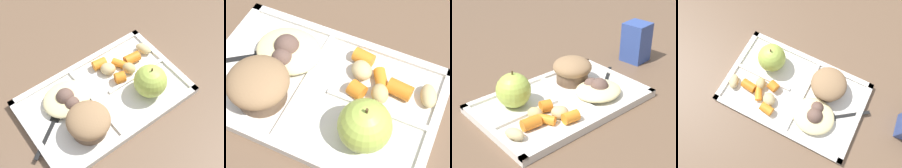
{
  "view_description": "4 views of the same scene",
  "coord_description": "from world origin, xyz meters",
  "views": [
    {
      "loc": [
        0.22,
        0.33,
        0.62
      ],
      "look_at": [
        -0.02,
        -0.0,
        0.03
      ],
      "focal_mm": 53.4,
      "sensor_mm": 36.0,
      "label": 1
    },
    {
      "loc": [
        -0.14,
        0.24,
        0.45
      ],
      "look_at": [
        -0.02,
        -0.02,
        0.02
      ],
      "focal_mm": 56.49,
      "sensor_mm": 36.0,
      "label": 2
    },
    {
      "loc": [
        -0.41,
        -0.49,
        0.4
      ],
      "look_at": [
        0.01,
        0.01,
        0.04
      ],
      "focal_mm": 56.57,
      "sensor_mm": 36.0,
      "label": 3
    },
    {
      "loc": [
        0.08,
        -0.18,
        0.6
      ],
      "look_at": [
        -0.02,
        0.01,
        0.04
      ],
      "focal_mm": 38.58,
      "sensor_mm": 36.0,
      "label": 4
    }
  ],
  "objects": [
    {
      "name": "carrot_slice_edge",
      "position": [
        -0.11,
        -0.04,
        0.02
      ],
      "size": [
        0.04,
        0.03,
        0.02
      ],
      "primitive_type": "cylinder",
      "rotation": [
        0.0,
        1.57,
        6.18
      ],
      "color": "orange",
      "rests_on": "lunch_tray"
    },
    {
      "name": "potato_chunk_wedge",
      "position": [
        -0.09,
        -0.02,
        0.02
      ],
      "size": [
        0.04,
        0.04,
        0.03
      ],
      "primitive_type": "ellipsoid",
      "rotation": [
        0.0,
        0.0,
        3.61
      ],
      "color": "tan",
      "rests_on": "lunch_tray"
    },
    {
      "name": "ground",
      "position": [
        0.0,
        0.0,
        0.0
      ],
      "size": [
        6.0,
        6.0,
        0.0
      ],
      "primitive_type": "plane",
      "color": "brown"
    },
    {
      "name": "meatball_back",
      "position": [
        0.07,
        -0.04,
        0.03
      ],
      "size": [
        0.03,
        0.03,
        0.03
      ],
      "primitive_type": "sphere",
      "color": "#755B4C",
      "rests_on": "lunch_tray"
    },
    {
      "name": "carrot_slice_center",
      "position": [
        -0.08,
        -0.05,
        0.02
      ],
      "size": [
        0.03,
        0.04,
        0.02
      ],
      "primitive_type": "cylinder",
      "rotation": [
        0.0,
        1.57,
        2.09
      ],
      "color": "orange",
      "rests_on": "lunch_tray"
    },
    {
      "name": "carrot_slice_near_corner",
      "position": [
        -0.04,
        -0.07,
        0.02
      ],
      "size": [
        0.03,
        0.03,
        0.02
      ],
      "primitive_type": "cylinder",
      "rotation": [
        0.0,
        1.57,
        6.14
      ],
      "color": "orange",
      "rests_on": "lunch_tray"
    },
    {
      "name": "carrot_slice_diagonal",
      "position": [
        -0.05,
        -0.01,
        0.02
      ],
      "size": [
        0.03,
        0.03,
        0.02
      ],
      "primitive_type": "cylinder",
      "rotation": [
        0.0,
        1.57,
        2.85
      ],
      "color": "orange",
      "rests_on": "lunch_tray"
    },
    {
      "name": "bran_muffin",
      "position": [
        0.07,
        0.05,
        0.04
      ],
      "size": [
        0.09,
        0.09,
        0.06
      ],
      "color": "brown",
      "rests_on": "lunch_tray"
    },
    {
      "name": "egg_noodle_pile",
      "position": [
        0.07,
        -0.04,
        0.02
      ],
      "size": [
        0.1,
        0.09,
        0.02
      ],
      "primitive_type": "ellipsoid",
      "color": "beige",
      "rests_on": "lunch_tray"
    },
    {
      "name": "green_apple",
      "position": [
        -0.09,
        0.05,
        0.05
      ],
      "size": [
        0.07,
        0.07,
        0.08
      ],
      "color": "#A8C14C",
      "rests_on": "lunch_tray"
    },
    {
      "name": "lunch_tray",
      "position": [
        -0.0,
        0.0,
        0.01
      ],
      "size": [
        0.36,
        0.22,
        0.02
      ],
      "color": "silver",
      "rests_on": "ground"
    },
    {
      "name": "meatball_front",
      "position": [
        0.07,
        -0.04,
        0.03
      ],
      "size": [
        0.04,
        0.04,
        0.04
      ],
      "primitive_type": "sphere",
      "color": "brown",
      "rests_on": "lunch_tray"
    },
    {
      "name": "potato_chunk_large",
      "position": [
        -0.05,
        -0.05,
        0.02
      ],
      "size": [
        0.05,
        0.04,
        0.03
      ],
      "primitive_type": "ellipsoid",
      "rotation": [
        0.0,
        0.0,
        5.6
      ],
      "color": "tan",
      "rests_on": "lunch_tray"
    },
    {
      "name": "plastic_fork",
      "position": [
        0.13,
        -0.01,
        0.01
      ],
      "size": [
        0.12,
        0.09,
        0.0
      ],
      "color": "black",
      "rests_on": "lunch_tray"
    },
    {
      "name": "potato_chunk_small",
      "position": [
        -0.15,
        -0.05,
        0.02
      ],
      "size": [
        0.04,
        0.04,
        0.02
      ],
      "primitive_type": "ellipsoid",
      "rotation": [
        0.0,
        0.0,
        5.08
      ],
      "color": "tan",
      "rests_on": "lunch_tray"
    },
    {
      "name": "meatball_side",
      "position": [
        0.07,
        -0.02,
        0.03
      ],
      "size": [
        0.03,
        0.03,
        0.03
      ],
      "primitive_type": "sphere",
      "color": "brown",
      "rests_on": "lunch_tray"
    }
  ]
}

